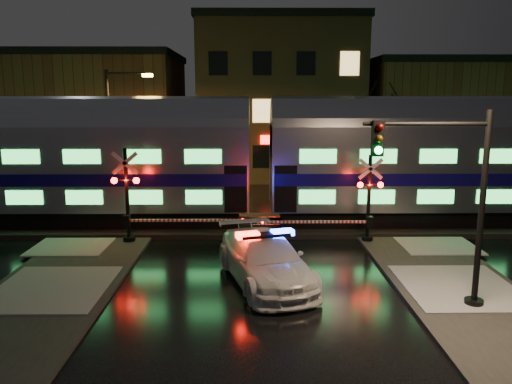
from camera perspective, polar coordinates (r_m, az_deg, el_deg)
ground at (r=19.06m, az=-0.09°, el=-7.92°), size 120.00×120.00×0.00m
ballast at (r=23.83m, az=-0.18°, el=-3.80°), size 90.00×4.20×0.24m
sidewalk_left at (r=14.91m, az=-26.61°, el=-14.35°), size 4.00×20.00×0.12m
sidewalk_right at (r=15.03m, az=26.60°, el=-14.14°), size 4.00×20.00×0.12m
building_left at (r=42.11m, az=-18.50°, el=8.01°), size 14.00×10.00×9.00m
building_mid at (r=40.62m, az=2.53°, el=10.23°), size 12.00×11.00×11.50m
building_right at (r=42.87m, az=20.34°, el=7.60°), size 12.00×10.00×8.50m
train at (r=23.22m, az=0.46°, el=4.02°), size 51.00×3.12×5.92m
police_car at (r=16.73m, az=1.05°, el=-7.70°), size 3.71×5.94×1.78m
crossing_signal_right at (r=21.36m, az=11.83°, el=-1.79°), size 5.32×0.64×3.77m
crossing_signal_left at (r=21.40m, az=-13.60°, el=-1.49°), size 5.74×0.65×4.06m
traffic_light at (r=15.07m, az=21.36°, el=-1.59°), size 3.74×0.69×5.78m
streetlight at (r=28.11m, az=-15.91°, el=6.76°), size 2.52×0.26×7.55m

